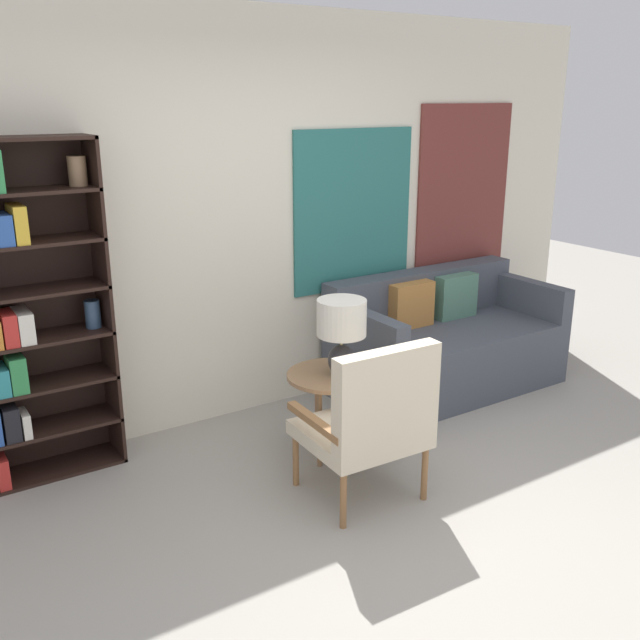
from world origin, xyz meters
TOP-DOWN VIEW (x-y plane):
  - ground_plane at (0.00, 0.00)m, footprint 14.00×14.00m
  - wall_back at (0.07, 2.03)m, footprint 6.40×0.08m
  - armchair at (0.07, 0.53)m, footprint 0.64×0.60m
  - couch at (1.54, 1.57)m, footprint 1.73×0.86m
  - side_table at (0.20, 1.10)m, footprint 0.55×0.55m
  - table_lamp at (0.23, 1.06)m, footprint 0.29×0.29m

SIDE VIEW (x-z plane):
  - ground_plane at x=0.00m, z-range 0.00..0.00m
  - couch at x=1.54m, z-range -0.09..0.76m
  - side_table at x=0.20m, z-range 0.22..0.76m
  - armchair at x=0.07m, z-range 0.05..0.98m
  - table_lamp at x=0.23m, z-range 0.61..1.08m
  - wall_back at x=0.07m, z-range 0.00..2.70m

